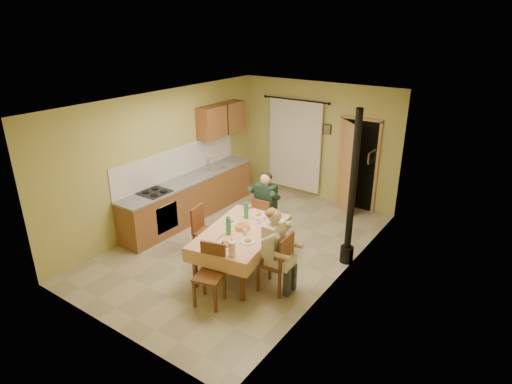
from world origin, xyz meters
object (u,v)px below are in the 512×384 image
Objects in this scene: dining_table at (241,250)px; man_right at (275,241)px; chair_left at (206,241)px; chair_near at (210,286)px; stove_flue at (351,210)px; chair_far at (264,228)px; chair_right at (276,273)px; man_far at (265,200)px.

man_right is (0.80, -0.17, 0.50)m from dining_table.
chair_near is at bearing 32.13° from chair_left.
man_right is at bearing -113.17° from stove_flue.
chair_near is 1.46m from chair_left.
chair_far is at bearing 140.06° from chair_left.
man_right reaches higher than dining_table.
dining_table is 0.74× the size of stove_flue.
man_right reaches higher than chair_left.
man_right is 1.59m from stove_flue.
chair_right is 0.59m from man_right.
man_far is 1.00× the size of man_right.
chair_left is at bearing -123.29° from man_far.
dining_table is at bearing 74.05° from man_right.
stove_flue reaches higher than man_far.
chair_near is at bearing 140.59° from chair_right.
chair_far is 1.82m from stove_flue.
man_right is at bearing 90.00° from chair_right.
chair_far is (-0.23, 1.06, -0.09)m from dining_table.
chair_right reaches higher than chair_left.
man_far reaches higher than chair_far.
chair_left is at bearing -62.82° from chair_near.
stove_flue is at bearing 32.17° from dining_table.
man_far is (-1.04, 1.25, 0.59)m from chair_right.
dining_table is at bearing -138.02° from stove_flue.
chair_left is (-0.99, 1.07, -0.00)m from chair_near.
stove_flue is (1.42, 1.28, 0.65)m from dining_table.
chair_right is at bearing -54.40° from chair_far.
dining_table is 0.96m from man_right.
stove_flue is (1.65, 0.21, 0.74)m from chair_far.
man_right is 0.50× the size of stove_flue.
dining_table is 1.09m from chair_far.
dining_table is 2.02m from stove_flue.
chair_right is 0.73× the size of man_far.
chair_near is 0.70× the size of man_right.
dining_table is at bearing 78.44° from chair_left.
chair_far is 1.71m from man_right.
stove_flue is (1.65, 0.20, 0.15)m from man_far.
stove_flue is (2.23, 1.27, 0.73)m from chair_left.
man_far is at bearing 35.77° from man_right.
chair_far is at bearing 92.27° from dining_table.
chair_near is at bearing 141.22° from man_right.
chair_left is 0.34× the size of stove_flue.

